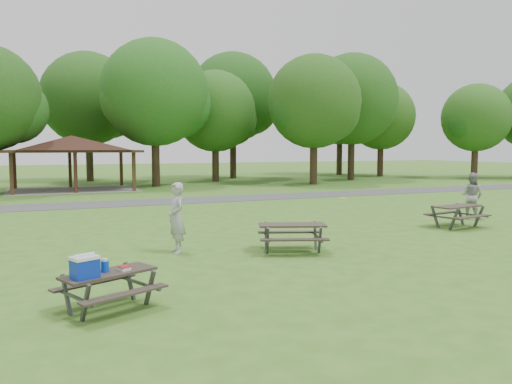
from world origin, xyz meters
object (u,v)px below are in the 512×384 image
at_px(picnic_table_middle, 292,231).
at_px(frisbee_thrower, 176,218).
at_px(frisbee_catcher, 472,196).
at_px(picnic_table_near, 101,276).

distance_m(picnic_table_middle, frisbee_thrower, 3.24).
bearing_deg(frisbee_thrower, picnic_table_middle, 64.57).
bearing_deg(frisbee_thrower, frisbee_catcher, 92.80).
height_order(picnic_table_near, frisbee_thrower, frisbee_thrower).
distance_m(picnic_table_middle, frisbee_catcher, 10.14).
distance_m(picnic_table_near, picnic_table_middle, 6.39).
bearing_deg(picnic_table_near, frisbee_thrower, 60.10).
height_order(picnic_table_middle, frisbee_thrower, frisbee_thrower).
height_order(picnic_table_near, frisbee_catcher, frisbee_catcher).
xyz_separation_m(picnic_table_middle, frisbee_thrower, (-3.00, 1.17, 0.38)).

